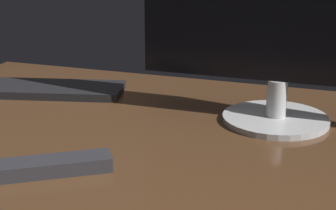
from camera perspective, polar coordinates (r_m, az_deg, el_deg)
desk at (r=98.78cm, az=2.43°, el=-4.37°), size 140.00×84.00×2.00cm
keyboard at (r=130.29cm, az=-13.08°, el=1.69°), size 39.00×21.30×1.84cm
tv_remote at (r=87.13cm, az=-12.26°, el=-6.43°), size 18.12×14.38×2.39cm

